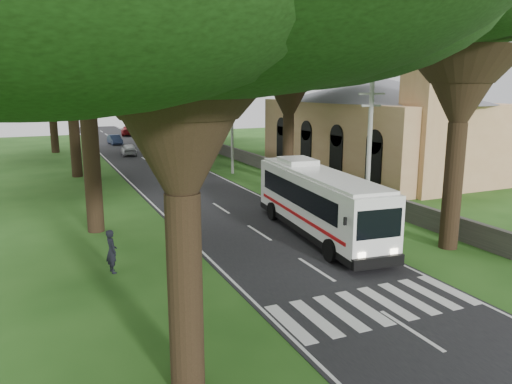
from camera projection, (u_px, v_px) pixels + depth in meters
ground at (342, 286)px, 19.82m from camera, size 140.00×140.00×0.00m
road at (176, 180)px, 42.15m from camera, size 8.00×120.00×0.04m
crosswalk at (373, 306)px, 18.03m from camera, size 8.00×3.00×0.01m
property_wall at (277, 168)px, 44.71m from camera, size 0.35×50.00×1.20m
church at (377, 118)px, 45.14m from camera, size 14.00×24.00×11.60m
pole_near at (369, 155)px, 26.49m from camera, size 1.60×0.24×8.00m
pole_mid at (232, 127)px, 44.35m from camera, size 1.60×0.24×8.00m
pole_far at (174, 115)px, 62.22m from camera, size 1.60×0.24×8.00m
tree_l_midb at (66, 20)px, 40.90m from camera, size 15.86×15.86×16.52m
tree_l_far at (46, 37)px, 56.54m from camera, size 15.70×15.70×16.68m
tree_r_mida at (290, 43)px, 38.55m from camera, size 12.43×12.43×13.85m
tree_r_midb at (209, 59)px, 54.52m from camera, size 15.75×15.75×14.02m
tree_r_far at (175, 66)px, 71.01m from camera, size 13.49×13.49×13.52m
coach_bus at (318, 201)px, 26.24m from camera, size 3.61×11.87×3.44m
distant_car_a at (129, 149)px, 56.74m from camera, size 1.84×3.96×1.31m
distant_car_b at (115, 140)px, 67.03m from camera, size 1.62×3.94×1.27m
distant_car_c at (128, 131)px, 79.08m from camera, size 2.77×5.35×1.48m
pedestrian at (112, 251)px, 21.13m from camera, size 0.56×0.76×1.89m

